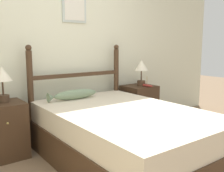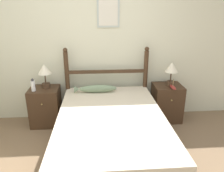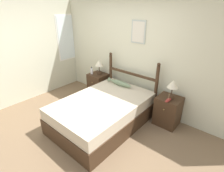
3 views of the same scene
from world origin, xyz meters
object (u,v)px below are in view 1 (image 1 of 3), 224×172
table_lamp_left (2,78)px  fish_pillow (73,95)px  table_lamp_right (141,68)px  nightstand_left (3,130)px  nightstand_right (139,105)px  bed (124,136)px  model_boat (147,85)px

table_lamp_left → fish_pillow: bearing=-9.7°
table_lamp_right → nightstand_left: bearing=179.6°
nightstand_right → table_lamp_left: size_ratio=1.59×
bed → nightstand_left: bearing=139.1°
model_boat → bed: bearing=-144.6°
bed → nightstand_left: size_ratio=3.28×
nightstand_right → model_boat: 0.37m
nightstand_right → nightstand_left: bearing=180.0°
nightstand_right → table_lamp_right: size_ratio=1.59×
nightstand_right → fish_pillow: fish_pillow is taller
bed → fish_pillow: (-0.19, 0.79, 0.36)m
bed → nightstand_right: size_ratio=3.28×
bed → table_lamp_left: bearing=137.2°
model_boat → fish_pillow: model_boat is taller
bed → model_boat: bearing=35.4°
nightstand_left → table_lamp_left: size_ratio=1.59×
bed → model_boat: size_ratio=8.57×
nightstand_left → table_lamp_left: (0.04, 0.03, 0.60)m
nightstand_right → table_lamp_left: 2.12m
nightstand_left → table_lamp_right: 2.18m
nightstand_left → fish_pillow: (0.84, -0.11, 0.33)m
nightstand_left → model_boat: size_ratio=2.61×
nightstand_right → fish_pillow: bearing=-174.9°
bed → table_lamp_left: 1.50m
bed → fish_pillow: bearing=103.7°
table_lamp_right → fish_pillow: table_lamp_right is taller
table_lamp_right → fish_pillow: (-1.25, -0.09, -0.26)m
bed → table_lamp_right: 1.51m
bed → model_boat: 1.36m
bed → table_lamp_right: (1.06, 0.88, 0.62)m
model_boat → nightstand_left: bearing=176.2°
bed → nightstand_right: bearing=40.9°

